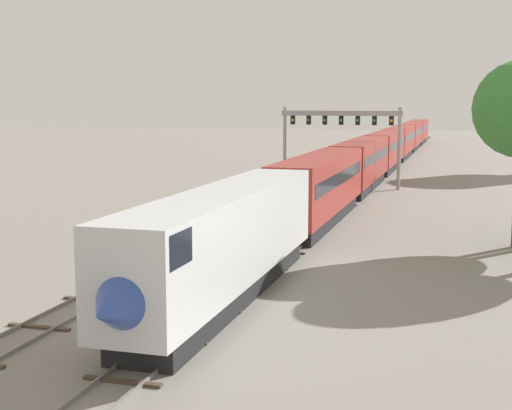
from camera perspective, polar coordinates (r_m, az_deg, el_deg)
name	(u,v)px	position (r m, az deg, el deg)	size (l,w,h in m)	color
ground_plane	(146,321)	(29.03, -8.68, -9.03)	(400.00, 400.00, 0.00)	gray
track_main	(379,175)	(86.08, 9.66, 2.38)	(2.60, 200.00, 0.16)	slate
track_near	(294,194)	(67.41, 3.01, 0.91)	(2.60, 160.00, 0.16)	slate
passenger_train	(386,149)	(92.68, 10.19, 4.34)	(3.04, 146.23, 4.80)	silver
signal_gantry	(341,128)	(72.57, 6.73, 6.04)	(12.10, 0.49, 8.03)	#999BA0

